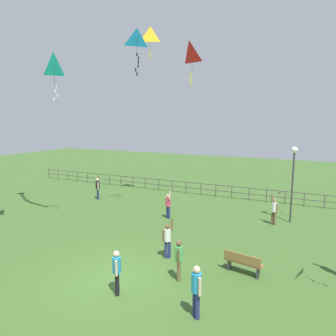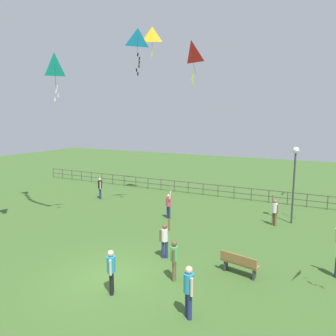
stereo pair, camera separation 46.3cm
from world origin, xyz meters
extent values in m
plane|color=#3D6028|center=(0.00, 0.00, 0.00)|extent=(80.00, 80.00, 0.00)
cylinder|color=#38383D|center=(5.40, 9.97, 2.05)|extent=(0.10, 0.10, 4.10)
sphere|color=white|center=(5.40, 9.97, 4.25)|extent=(0.36, 0.36, 0.36)
cube|color=olive|center=(4.28, 2.64, 0.45)|extent=(1.55, 0.68, 0.06)
cube|color=olive|center=(4.24, 2.46, 0.67)|extent=(1.48, 0.35, 0.36)
cube|color=#333338|center=(3.69, 2.75, 0.23)|extent=(0.08, 0.36, 0.45)
cube|color=#333338|center=(4.87, 2.52, 0.23)|extent=(0.08, 0.36, 0.45)
cylinder|color=brown|center=(2.24, 0.96, 0.39)|extent=(0.13, 0.13, 0.79)
cylinder|color=brown|center=(2.19, 1.10, 0.39)|extent=(0.13, 0.13, 0.79)
cylinder|color=#4CB259|center=(2.22, 1.03, 1.06)|extent=(0.29, 0.29, 0.56)
sphere|color=brown|center=(2.22, 1.03, 1.45)|extent=(0.21, 0.21, 0.21)
cylinder|color=brown|center=(2.28, 0.85, 1.03)|extent=(0.09, 0.09, 0.53)
cylinder|color=brown|center=(2.15, 1.21, 1.03)|extent=(0.09, 0.09, 0.53)
cylinder|color=brown|center=(4.50, 9.13, 0.38)|extent=(0.13, 0.13, 0.77)
cylinder|color=brown|center=(4.64, 9.06, 0.38)|extent=(0.13, 0.13, 0.77)
cylinder|color=white|center=(4.57, 9.10, 1.04)|extent=(0.28, 0.28, 0.54)
sphere|color=#8C6647|center=(4.57, 9.10, 1.41)|extent=(0.21, 0.21, 0.21)
cylinder|color=#8C6647|center=(4.42, 9.22, 1.52)|extent=(0.13, 0.16, 0.52)
cylinder|color=#8C6647|center=(4.74, 9.02, 1.00)|extent=(0.08, 0.08, 0.51)
cylinder|color=navy|center=(1.08, 2.59, 0.39)|extent=(0.13, 0.13, 0.77)
cylinder|color=navy|center=(0.94, 2.52, 0.39)|extent=(0.13, 0.13, 0.77)
cylinder|color=white|center=(1.01, 2.56, 1.04)|extent=(0.28, 0.28, 0.54)
sphere|color=brown|center=(1.01, 2.56, 1.42)|extent=(0.21, 0.21, 0.21)
cylinder|color=brown|center=(1.20, 2.60, 1.53)|extent=(0.14, 0.18, 0.52)
cylinder|color=brown|center=(0.84, 2.47, 1.01)|extent=(0.08, 0.08, 0.52)
cylinder|color=navy|center=(3.53, -0.74, 0.42)|extent=(0.14, 0.14, 0.85)
cylinder|color=navy|center=(3.66, -0.85, 0.42)|extent=(0.14, 0.14, 0.85)
cylinder|color=#268CBF|center=(3.60, -0.80, 1.14)|extent=(0.31, 0.31, 0.60)
sphere|color=beige|center=(3.60, -0.80, 1.56)|extent=(0.23, 0.23, 0.23)
cylinder|color=beige|center=(3.44, -0.66, 1.11)|extent=(0.09, 0.09, 0.57)
cylinder|color=beige|center=(3.75, -0.93, 1.11)|extent=(0.09, 0.09, 0.57)
cylinder|color=beige|center=(7.52, 4.11, 1.66)|extent=(0.14, 0.21, 0.57)
cylinder|color=black|center=(0.66, -0.71, 0.40)|extent=(0.14, 0.14, 0.80)
cylinder|color=black|center=(0.74, -0.84, 0.40)|extent=(0.14, 0.14, 0.80)
cylinder|color=#268CBF|center=(0.70, -0.78, 1.08)|extent=(0.29, 0.29, 0.57)
sphere|color=beige|center=(0.70, -0.78, 1.47)|extent=(0.21, 0.21, 0.21)
cylinder|color=beige|center=(0.60, -0.61, 1.05)|extent=(0.09, 0.09, 0.54)
cylinder|color=beige|center=(0.80, -0.95, 1.05)|extent=(0.09, 0.09, 0.54)
cylinder|color=navy|center=(-1.27, 7.47, 0.38)|extent=(0.13, 0.13, 0.76)
cylinder|color=navy|center=(-1.41, 7.52, 0.38)|extent=(0.13, 0.13, 0.76)
cylinder|color=#D83F59|center=(-1.34, 7.49, 1.03)|extent=(0.28, 0.28, 0.54)
sphere|color=beige|center=(-1.34, 7.49, 1.40)|extent=(0.20, 0.20, 0.20)
cylinder|color=beige|center=(-1.18, 7.39, 1.51)|extent=(0.14, 0.19, 0.52)
cylinder|color=beige|center=(-1.51, 7.55, 1.00)|extent=(0.08, 0.08, 0.51)
cylinder|color=navy|center=(-8.02, 9.28, 0.41)|extent=(0.14, 0.14, 0.81)
cylinder|color=navy|center=(-8.14, 9.39, 0.41)|extent=(0.14, 0.14, 0.81)
cylinder|color=black|center=(-8.08, 9.33, 1.10)|extent=(0.30, 0.30, 0.58)
sphere|color=beige|center=(-8.08, 9.33, 1.50)|extent=(0.22, 0.22, 0.22)
cylinder|color=beige|center=(-7.94, 9.20, 1.07)|extent=(0.09, 0.09, 0.55)
cylinder|color=beige|center=(-8.23, 9.47, 1.07)|extent=(0.09, 0.09, 0.55)
pyramid|color=yellow|center=(-4.41, 11.02, 11.71)|extent=(1.08, 0.73, 1.11)
cylinder|color=#4C381E|center=(-4.34, 10.86, 11.16)|extent=(0.16, 0.33, 1.11)
cube|color=yellow|center=(-4.37, 10.85, 10.64)|extent=(0.09, 0.03, 0.20)
cube|color=yellow|center=(-4.36, 10.85, 10.42)|extent=(0.12, 0.03, 0.21)
cube|color=yellow|center=(-4.40, 10.83, 10.20)|extent=(0.08, 0.03, 0.20)
pyramid|color=red|center=(-2.03, 12.25, 10.64)|extent=(1.22, 0.84, 1.45)
cylinder|color=#4C381E|center=(-1.95, 12.51, 9.91)|extent=(0.17, 0.54, 1.45)
cube|color=yellow|center=(-1.97, 12.50, 9.22)|extent=(0.10, 0.05, 0.20)
cube|color=yellow|center=(-1.97, 12.50, 9.00)|extent=(0.10, 0.01, 0.21)
cube|color=yellow|center=(-2.01, 12.48, 8.78)|extent=(0.09, 0.01, 0.20)
cube|color=yellow|center=(-1.95, 12.51, 8.56)|extent=(0.08, 0.02, 0.20)
cube|color=yellow|center=(-1.90, 12.54, 8.34)|extent=(0.08, 0.04, 0.20)
pyramid|color=#19B2B2|center=(-6.10, 3.64, 8.82)|extent=(0.86, 0.87, 1.16)
cylinder|color=#4C381E|center=(-6.26, 3.80, 8.24)|extent=(0.34, 0.33, 1.16)
cube|color=white|center=(-6.19, 3.83, 7.68)|extent=(0.10, 0.01, 0.21)
cube|color=white|center=(-6.25, 3.80, 7.46)|extent=(0.10, 0.04, 0.20)
cube|color=white|center=(-6.16, 3.85, 7.24)|extent=(0.09, 0.02, 0.20)
cube|color=white|center=(-6.33, 3.76, 7.02)|extent=(0.10, 0.05, 0.20)
pyramid|color=#198CD1|center=(-3.32, 7.45, 10.69)|extent=(0.92, 0.96, 0.99)
cylinder|color=#4C381E|center=(-3.42, 7.54, 10.20)|extent=(0.23, 0.21, 0.99)
cube|color=black|center=(-3.41, 7.55, 9.74)|extent=(0.09, 0.05, 0.20)
cube|color=black|center=(-3.33, 7.58, 9.52)|extent=(0.11, 0.03, 0.21)
cube|color=black|center=(-3.34, 7.58, 9.30)|extent=(0.10, 0.02, 0.20)
cube|color=black|center=(-3.36, 7.57, 9.08)|extent=(0.10, 0.05, 0.20)
cube|color=black|center=(-3.49, 7.50, 8.86)|extent=(0.11, 0.02, 0.21)
cube|color=black|center=(-3.42, 7.54, 8.64)|extent=(0.09, 0.03, 0.20)
cylinder|color=#4C4742|center=(-18.02, 14.00, 0.47)|extent=(0.06, 0.06, 0.95)
cylinder|color=#4C4742|center=(-16.72, 14.00, 0.47)|extent=(0.06, 0.06, 0.95)
cylinder|color=#4C4742|center=(-15.45, 14.00, 0.47)|extent=(0.06, 0.06, 0.95)
cylinder|color=#4C4742|center=(-14.22, 14.00, 0.47)|extent=(0.06, 0.06, 0.95)
cylinder|color=#4C4742|center=(-12.98, 14.00, 0.47)|extent=(0.06, 0.06, 0.95)
cylinder|color=#4C4742|center=(-11.69, 14.00, 0.47)|extent=(0.06, 0.06, 0.95)
cylinder|color=#4C4742|center=(-10.45, 14.00, 0.47)|extent=(0.06, 0.06, 0.95)
cylinder|color=#4C4742|center=(-9.18, 14.00, 0.47)|extent=(0.06, 0.06, 0.95)
cylinder|color=#4C4742|center=(-7.92, 14.00, 0.47)|extent=(0.06, 0.06, 0.95)
cylinder|color=#4C4742|center=(-6.68, 14.00, 0.47)|extent=(0.06, 0.06, 0.95)
cylinder|color=#4C4742|center=(-5.39, 14.00, 0.47)|extent=(0.06, 0.06, 0.95)
cylinder|color=#4C4742|center=(-4.13, 14.00, 0.47)|extent=(0.06, 0.06, 0.95)
cylinder|color=#4C4742|center=(-2.88, 14.00, 0.47)|extent=(0.06, 0.06, 0.95)
cylinder|color=#4C4742|center=(-1.60, 14.00, 0.47)|extent=(0.06, 0.06, 0.95)
cylinder|color=#4C4742|center=(-0.37, 14.00, 0.47)|extent=(0.06, 0.06, 0.95)
cylinder|color=#4C4742|center=(0.89, 14.00, 0.47)|extent=(0.06, 0.06, 0.95)
cylinder|color=#4C4742|center=(2.18, 14.00, 0.47)|extent=(0.06, 0.06, 0.95)
cylinder|color=#4C4742|center=(3.43, 14.00, 0.47)|extent=(0.06, 0.06, 0.95)
cylinder|color=#4C4742|center=(4.70, 14.00, 0.47)|extent=(0.06, 0.06, 0.95)
cylinder|color=#4C4742|center=(5.95, 14.00, 0.47)|extent=(0.06, 0.06, 0.95)
cylinder|color=#4C4742|center=(7.21, 14.00, 0.47)|extent=(0.06, 0.06, 0.95)
cube|color=#4C4742|center=(0.00, 14.00, 0.91)|extent=(36.00, 0.05, 0.05)
cube|color=#4C4742|center=(0.00, 14.00, 0.47)|extent=(36.00, 0.05, 0.05)
camera|label=1|loc=(6.64, -9.06, 6.01)|focal=33.61mm
camera|label=2|loc=(7.05, -8.85, 6.01)|focal=33.61mm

